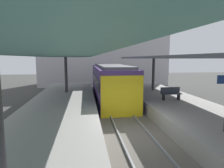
# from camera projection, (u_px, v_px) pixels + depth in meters

# --- Properties ---
(ground_plane) EXTENTS (80.00, 80.00, 0.00)m
(ground_plane) POSITION_uv_depth(u_px,v_px,m) (133.00, 139.00, 9.01)
(ground_plane) COLOR #383835
(platform_left) EXTENTS (4.40, 28.00, 1.00)m
(platform_left) POSITION_uv_depth(u_px,v_px,m) (51.00, 134.00, 8.40)
(platform_left) COLOR gray
(platform_left) RESTS_ON ground_plane
(platform_right) EXTENTS (4.40, 28.00, 1.00)m
(platform_right) POSITION_uv_depth(u_px,v_px,m) (207.00, 125.00, 9.48)
(platform_right) COLOR gray
(platform_right) RESTS_ON ground_plane
(track_ballast) EXTENTS (3.20, 28.00, 0.20)m
(track_ballast) POSITION_uv_depth(u_px,v_px,m) (133.00, 137.00, 9.00)
(track_ballast) COLOR #59544C
(track_ballast) RESTS_ON ground_plane
(rail_near_side) EXTENTS (0.08, 28.00, 0.14)m
(rail_near_side) POSITION_uv_depth(u_px,v_px,m) (119.00, 135.00, 8.87)
(rail_near_side) COLOR slate
(rail_near_side) RESTS_ON track_ballast
(rail_far_side) EXTENTS (0.08, 28.00, 0.14)m
(rail_far_side) POSITION_uv_depth(u_px,v_px,m) (148.00, 133.00, 9.07)
(rail_far_side) COLOR slate
(rail_far_side) RESTS_ON track_ballast
(commuter_train) EXTENTS (2.78, 10.29, 3.10)m
(commuter_train) POSITION_uv_depth(u_px,v_px,m) (111.00, 83.00, 16.53)
(commuter_train) COLOR #472D6B
(commuter_train) RESTS_ON track_ballast
(canopy_left) EXTENTS (4.18, 21.00, 3.13)m
(canopy_left) POSITION_uv_depth(u_px,v_px,m) (53.00, 55.00, 9.31)
(canopy_left) COLOR #333335
(canopy_left) RESTS_ON platform_left
(canopy_right) EXTENTS (4.18, 21.00, 2.99)m
(canopy_right) POSITION_uv_depth(u_px,v_px,m) (195.00, 58.00, 10.40)
(canopy_right) COLOR #333335
(canopy_right) RESTS_ON platform_right
(platform_bench) EXTENTS (1.40, 0.41, 0.86)m
(platform_bench) POSITION_uv_depth(u_px,v_px,m) (171.00, 93.00, 12.99)
(platform_bench) COLOR black
(platform_bench) RESTS_ON platform_right
(station_building_backdrop) EXTENTS (18.00, 6.00, 11.00)m
(station_building_backdrop) POSITION_uv_depth(u_px,v_px,m) (103.00, 47.00, 27.97)
(station_building_backdrop) COLOR #B7B2B7
(station_building_backdrop) RESTS_ON ground_plane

